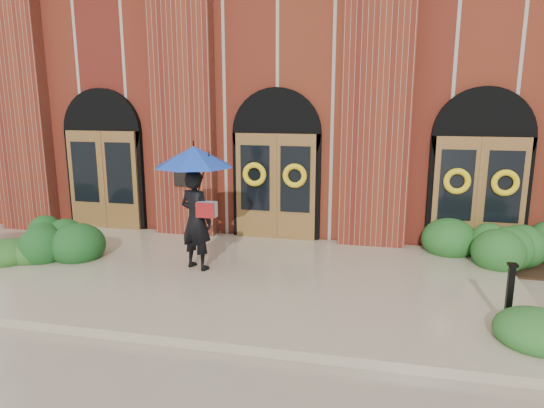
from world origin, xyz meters
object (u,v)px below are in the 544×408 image
(metal_post, at_px, (510,294))
(hedge_wall_left, at_px, (23,239))
(man_with_umbrella, at_px, (195,184))
(hedge_wall_right, at_px, (522,248))

(metal_post, relative_size, hedge_wall_left, 0.30)
(man_with_umbrella, relative_size, hedge_wall_left, 0.74)
(hedge_wall_left, relative_size, hedge_wall_right, 0.99)
(hedge_wall_left, distance_m, hedge_wall_right, 10.68)
(hedge_wall_right, bearing_deg, hedge_wall_left, -170.84)
(hedge_wall_left, height_order, hedge_wall_right, hedge_wall_right)
(man_with_umbrella, height_order, metal_post, man_with_umbrella)
(metal_post, distance_m, hedge_wall_left, 9.64)
(man_with_umbrella, relative_size, metal_post, 2.48)
(man_with_umbrella, bearing_deg, metal_post, -173.51)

